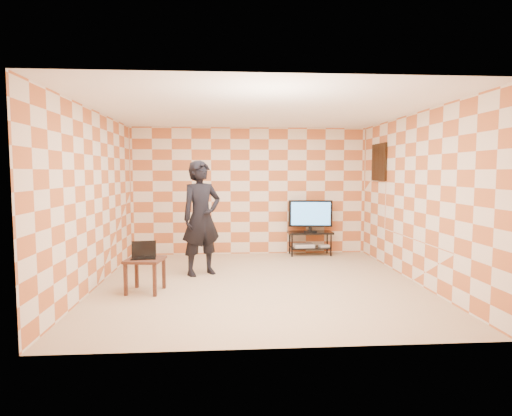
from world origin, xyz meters
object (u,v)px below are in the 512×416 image
object	(u,v)px
tv	(310,214)
side_table	(145,264)
person	(201,218)
tv_stand	(310,238)

from	to	relation	value
tv	side_table	distance (m)	3.96
tv	person	bearing A→B (deg)	-144.59
tv	person	xyz separation A→B (m)	(-2.20, -1.56, 0.11)
tv_stand	tv	distance (m)	0.51
tv_stand	person	size ratio (longest dim) A/B	0.48
tv	person	world-z (taller)	person
tv	side_table	xyz separation A→B (m)	(-2.97, -2.59, -0.46)
tv_stand	side_table	distance (m)	3.94
tv	person	distance (m)	2.70
tv_stand	side_table	bearing A→B (deg)	-138.84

